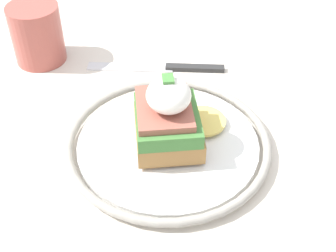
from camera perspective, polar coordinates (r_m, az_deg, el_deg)
The scene contains 5 objects.
dining_table at distance 0.64m, azimuth -1.47°, elevation -12.13°, with size 0.96×0.73×0.77m.
plate at distance 0.54m, azimuth 0.00°, elevation -2.13°, with size 0.24×0.24×0.02m.
sandwich at distance 0.52m, azimuth 0.06°, elevation 0.96°, with size 0.10×0.11×0.09m.
knife at distance 0.67m, azimuth -0.13°, elevation 7.11°, with size 0.05×0.20×0.01m.
cup at distance 0.70m, azimuth -15.71°, elevation 10.87°, with size 0.07×0.07×0.08m.
Camera 1 is at (-0.38, 0.02, 1.16)m, focal length 50.00 mm.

